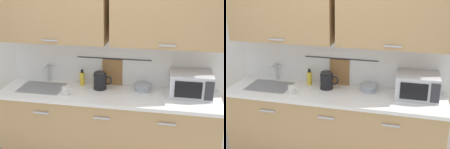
# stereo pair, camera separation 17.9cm
# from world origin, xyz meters

# --- Properties ---
(counter_unit) EXTENTS (2.53, 0.64, 0.90)m
(counter_unit) POSITION_xyz_m (-0.01, 0.30, 0.46)
(counter_unit) COLOR tan
(counter_unit) RESTS_ON ground
(back_wall_assembly) EXTENTS (3.70, 0.41, 2.50)m
(back_wall_assembly) POSITION_xyz_m (0.00, 0.53, 1.52)
(back_wall_assembly) COLOR silver
(back_wall_assembly) RESTS_ON ground
(sink_faucet) EXTENTS (0.09, 0.17, 0.22)m
(sink_faucet) POSITION_xyz_m (-0.80, 0.53, 1.04)
(sink_faucet) COLOR #B2B5BA
(sink_faucet) RESTS_ON counter_unit
(microwave) EXTENTS (0.46, 0.35, 0.27)m
(microwave) POSITION_xyz_m (0.92, 0.41, 1.04)
(microwave) COLOR silver
(microwave) RESTS_ON counter_unit
(electric_kettle) EXTENTS (0.23, 0.16, 0.21)m
(electric_kettle) POSITION_xyz_m (-0.11, 0.42, 1.00)
(electric_kettle) COLOR black
(electric_kettle) RESTS_ON counter_unit
(dish_soap_bottle) EXTENTS (0.06, 0.06, 0.20)m
(dish_soap_bottle) POSITION_xyz_m (-0.35, 0.50, 0.99)
(dish_soap_bottle) COLOR yellow
(dish_soap_bottle) RESTS_ON counter_unit
(mug_near_sink) EXTENTS (0.12, 0.08, 0.09)m
(mug_near_sink) POSITION_xyz_m (-0.45, 0.17, 0.95)
(mug_near_sink) COLOR silver
(mug_near_sink) RESTS_ON counter_unit
(mixing_bowl) EXTENTS (0.21, 0.21, 0.08)m
(mixing_bowl) POSITION_xyz_m (0.39, 0.45, 0.94)
(mixing_bowl) COLOR #A5ADB7
(mixing_bowl) RESTS_ON counter_unit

